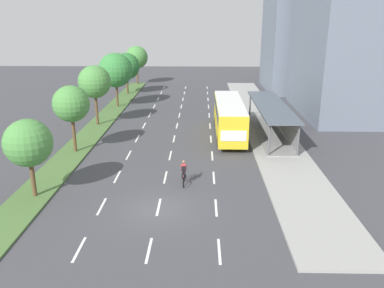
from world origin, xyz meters
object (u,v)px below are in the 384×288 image
object	(u,v)px
bus_shelter	(273,116)
median_tree_fifth	(126,66)
median_tree_fourth	(116,70)
median_tree_second	(71,104)
median_tree_third	(95,82)
median_tree_farthest	(137,57)
bus	(229,115)
median_tree_nearest	(28,143)
cyclist	(184,173)

from	to	relation	value
bus_shelter	median_tree_fifth	size ratio (longest dim) A/B	2.38
median_tree_fourth	median_tree_fifth	xyz separation A→B (m)	(-0.28, 8.70, -0.57)
median_tree_second	median_tree_third	world-z (taller)	median_tree_third
median_tree_fourth	median_tree_farthest	world-z (taller)	median_tree_fourth
median_tree_second	median_tree_farthest	xyz separation A→B (m)	(-0.09, 34.81, 0.31)
bus	median_tree_nearest	size ratio (longest dim) A/B	2.24
bus	median_tree_fourth	xyz separation A→B (m)	(-13.34, 12.05, 2.61)
bus_shelter	cyclist	distance (m)	14.55
median_tree_third	median_tree_fourth	bearing A→B (deg)	87.68
cyclist	median_tree_third	bearing A→B (deg)	123.02
bus	median_tree_second	distance (m)	14.57
bus	cyclist	distance (m)	12.45
median_tree_nearest	median_tree_fifth	world-z (taller)	median_tree_fifth
bus_shelter	median_tree_fifth	bearing A→B (deg)	131.11
bus_shelter	median_tree_fourth	size ratio (longest dim) A/B	2.10
bus_shelter	median_tree_farthest	bearing A→B (deg)	121.29
cyclist	median_tree_nearest	xyz separation A→B (m)	(-9.45, -2.29, 2.86)
bus_shelter	bus	xyz separation A→B (m)	(-4.28, -0.25, 0.20)
median_tree_fifth	median_tree_fourth	bearing A→B (deg)	-88.17
median_tree_nearest	median_tree_farthest	xyz separation A→B (m)	(-0.15, 43.52, 0.86)
median_tree_farthest	bus	bearing A→B (deg)	-65.42
median_tree_second	median_tree_fifth	bearing A→B (deg)	90.51
bus	median_tree_nearest	xyz separation A→B (m)	(-13.32, -14.06, 1.58)
bus	median_tree_nearest	bearing A→B (deg)	-133.47
cyclist	median_tree_fifth	size ratio (longest dim) A/B	0.31
bus_shelter	cyclist	world-z (taller)	bus_shelter
median_tree_fourth	median_tree_second	bearing A→B (deg)	-90.15
cyclist	bus_shelter	bearing A→B (deg)	55.83
median_tree_third	median_tree_fifth	size ratio (longest dim) A/B	1.05
bus	bus_shelter	bearing A→B (deg)	3.30
median_tree_nearest	median_tree_second	world-z (taller)	median_tree_second
median_tree_third	median_tree_fourth	world-z (taller)	median_tree_fourth
median_tree_nearest	median_tree_fourth	distance (m)	26.13
cyclist	median_tree_second	xyz separation A→B (m)	(-9.51, 6.41, 3.41)
median_tree_third	median_tree_second	bearing A→B (deg)	-87.98
median_tree_fourth	bus_shelter	bearing A→B (deg)	-33.82
bus	median_tree_fourth	size ratio (longest dim) A/B	1.69
median_tree_nearest	median_tree_third	xyz separation A→B (m)	(-0.37, 17.41, 0.97)
median_tree_fourth	median_tree_third	bearing A→B (deg)	-92.32
bus_shelter	median_tree_second	distance (m)	18.68
cyclist	median_tree_fourth	size ratio (longest dim) A/B	0.27
median_tree_fifth	median_tree_farthest	world-z (taller)	median_tree_farthest
median_tree_second	median_tree_fourth	size ratio (longest dim) A/B	0.84
median_tree_second	median_tree_third	distance (m)	8.72
cyclist	median_tree_fourth	distance (m)	25.92
median_tree_nearest	median_tree_fifth	size ratio (longest dim) A/B	0.85
cyclist	bus	bearing A→B (deg)	71.78
bus	median_tree_nearest	world-z (taller)	median_tree_nearest
bus	cyclist	bearing A→B (deg)	-108.22
cyclist	median_tree_third	xyz separation A→B (m)	(-9.82, 15.11, 3.83)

